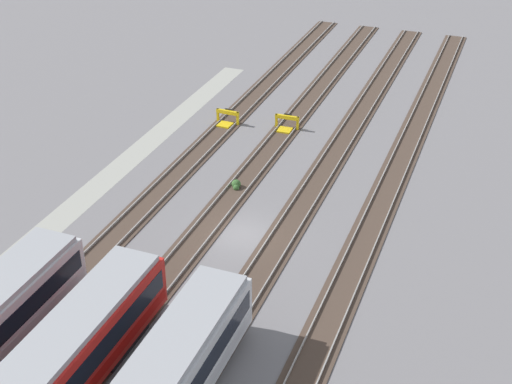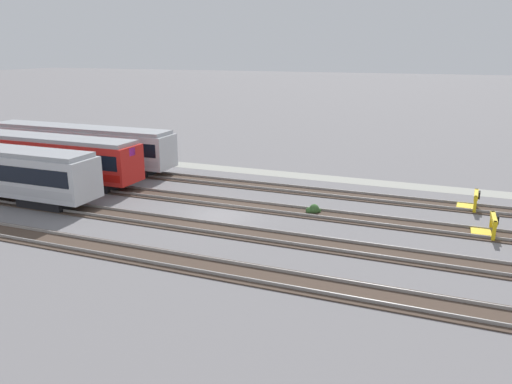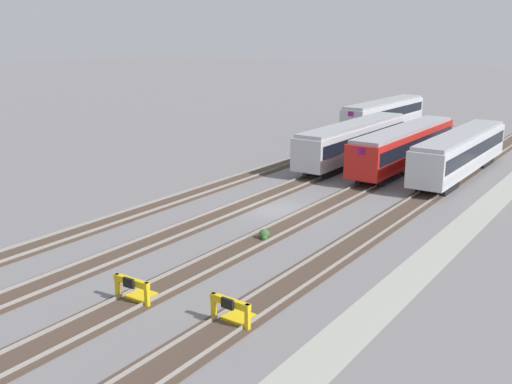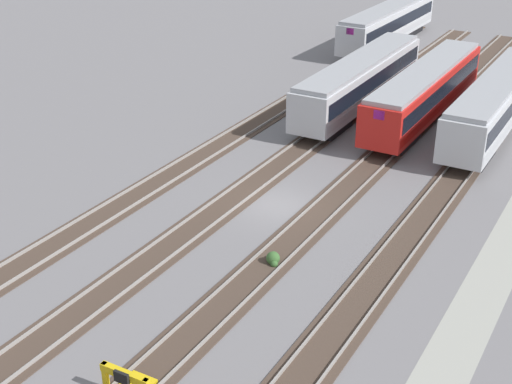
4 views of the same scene
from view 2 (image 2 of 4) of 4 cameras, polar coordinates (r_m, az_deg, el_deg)
The scene contains 11 objects.
ground_plane at distance 31.68m, azimuth -4.03°, elevation -2.69°, with size 400.00×400.00×0.00m, color slate.
service_walkway at distance 42.10m, azimuth 2.84°, elevation 2.07°, with size 54.00×2.00×0.01m, color #9E9E93.
rail_track_nearest at distance 38.09m, azimuth 0.71°, elevation 0.65°, with size 90.00×2.24×0.21m.
rail_track_near_inner at distance 33.77m, azimuth -2.25°, elevation -1.39°, with size 90.00×2.24×0.21m.
rail_track_middle at distance 29.61m, azimuth -6.06°, elevation -4.01°, with size 90.00×2.24×0.21m.
rail_track_far_inner at distance 25.72m, azimuth -11.11°, elevation -7.42°, with size 90.00×2.24×0.21m.
subway_car_front_row_leftmost at distance 46.45m, azimuth -19.50°, elevation 5.06°, with size 18.01×2.91×3.70m.
subway_car_front_row_right_inner at distance 42.97m, azimuth -23.71°, elevation 3.80°, with size 18.01×2.93×3.70m.
bumper_stop_nearest_track at distance 35.69m, azimuth 23.39°, elevation -0.98°, with size 1.38×2.01×1.22m.
bumper_stop_near_inner_track at distance 31.07m, azimuth 24.99°, elevation -3.59°, with size 1.36×2.00×1.22m.
weed_clump at distance 32.18m, azimuth 6.60°, elevation -2.01°, with size 0.92×0.70×0.64m.
Camera 2 is at (-13.08, 27.01, 10.15)m, focal length 35.00 mm.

